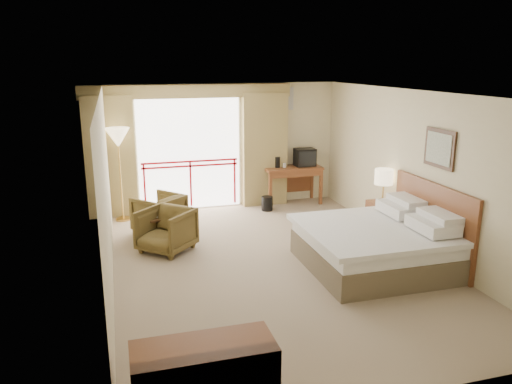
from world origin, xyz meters
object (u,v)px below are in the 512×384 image
object	(u,v)px
tv	(305,157)
wastebasket	(267,203)
nightstand	(382,219)
side_table	(152,226)
armchair_far	(160,232)
desk	(291,174)
bed	(377,244)
table_lamp	(384,177)
armchair_near	(167,251)
floor_lamp	(118,141)

from	to	relation	value
tv	wastebasket	bearing A→B (deg)	-165.58
nightstand	side_table	bearing A→B (deg)	170.02
wastebasket	armchair_far	world-z (taller)	armchair_far
desk	wastebasket	distance (m)	0.99
bed	table_lamp	size ratio (longest dim) A/B	3.58
armchair_near	floor_lamp	distance (m)	2.66
side_table	floor_lamp	xyz separation A→B (m)	(-0.48, 1.55, 1.29)
table_lamp	side_table	distance (m)	4.26
wastebasket	bed	bearing A→B (deg)	-77.84
bed	wastebasket	xyz separation A→B (m)	(-0.74, 3.43, -0.22)
desk	armchair_far	distance (m)	3.40
side_table	armchair_near	bearing A→B (deg)	-66.08
bed	desk	world-z (taller)	bed
bed	tv	distance (m)	3.89
tv	wastebasket	distance (m)	1.41
tv	armchair_near	size ratio (longest dim) A/B	0.54
table_lamp	armchair_far	size ratio (longest dim) A/B	0.74
armchair_far	tv	bearing A→B (deg)	158.96
desk	side_table	size ratio (longest dim) A/B	2.70
nightstand	desk	xyz separation A→B (m)	(-0.85, 2.63, 0.34)
armchair_near	side_table	world-z (taller)	side_table
armchair_far	armchair_near	world-z (taller)	armchair_near
tv	armchair_far	xyz separation A→B (m)	(-3.40, -1.18, -1.05)
desk	side_table	xyz separation A→B (m)	(-3.27, -1.84, -0.33)
armchair_far	desk	bearing A→B (deg)	161.68
wastebasket	nightstand	bearing A→B (deg)	-54.24
table_lamp	floor_lamp	xyz separation A→B (m)	(-4.60, 2.29, 0.51)
wastebasket	floor_lamp	distance (m)	3.38
table_lamp	armchair_near	distance (m)	4.09
tv	wastebasket	size ratio (longest dim) A/B	1.43
bed	side_table	distance (m)	3.88
armchair_near	side_table	bearing A→B (deg)	157.54
bed	armchair_near	xyz separation A→B (m)	(-3.10, 1.61, -0.38)
bed	table_lamp	xyz separation A→B (m)	(0.82, 1.31, 0.73)
bed	wastebasket	world-z (taller)	bed
table_lamp	tv	world-z (taller)	table_lamp
desk	side_table	bearing A→B (deg)	-145.93
side_table	bed	bearing A→B (deg)	-31.85
wastebasket	armchair_near	bearing A→B (deg)	-142.41
bed	armchair_near	bearing A→B (deg)	152.59
desk	armchair_near	bearing A→B (deg)	-138.75
desk	side_table	distance (m)	3.77
desk	wastebasket	size ratio (longest dim) A/B	4.22
tv	floor_lamp	world-z (taller)	floor_lamp
wastebasket	tv	bearing A→B (deg)	21.39
bed	nightstand	distance (m)	1.50
bed	armchair_far	xyz separation A→B (m)	(-3.12, 2.64, -0.38)
bed	desk	distance (m)	3.90
armchair_near	floor_lamp	xyz separation A→B (m)	(-0.67, 1.99, 1.62)
armchair_near	armchair_far	bearing A→B (deg)	134.86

